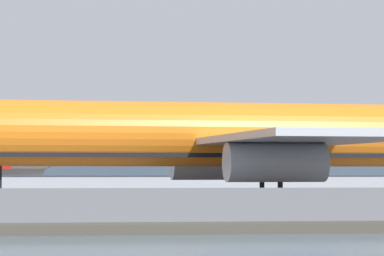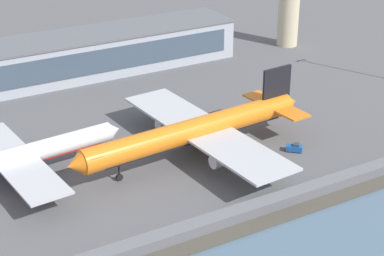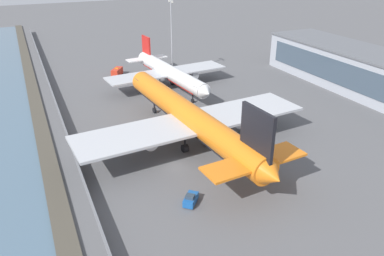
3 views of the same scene
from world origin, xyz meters
name	(u,v)px [view 1 (image 1 of 3)]	position (x,y,z in m)	size (l,w,h in m)	color
ground_plane	(352,216)	(0.00, 0.00, 0.00)	(500.00, 500.00, 0.00)	#565659
cargo_jet_orange	(238,137)	(-7.03, 6.07, 5.65)	(53.77, 46.60, 14.80)	orange
terminal_building	(159,153)	(-7.38, 61.77, 5.42)	(80.66, 16.63, 10.82)	#9EA3AD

